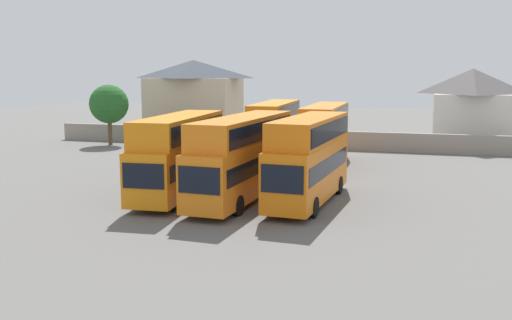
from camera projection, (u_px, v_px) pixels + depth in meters
ground at (303, 157)px, 51.58m from camera, size 140.00×140.00×0.00m
depot_boundary_wall at (314, 140)px, 56.62m from camera, size 56.00×0.50×1.80m
bus_1 at (179, 151)px, 35.16m from camera, size 3.33×10.97×4.89m
bus_2 at (243, 153)px, 34.10m from camera, size 3.24×12.06×4.92m
bus_3 at (309, 155)px, 33.19m from camera, size 3.14×10.31×4.97m
bus_4 at (274, 130)px, 46.96m from camera, size 3.04×11.05×5.03m
bus_5 at (325, 132)px, 46.18m from camera, size 2.76×11.16×4.86m
house_terrace_left at (194, 98)px, 66.74m from camera, size 10.40×7.09×8.76m
house_terrace_centre at (471, 107)px, 58.58m from camera, size 7.72×7.98×7.78m
tree_left_of_lot at (109, 104)px, 58.99m from camera, size 3.95×3.95×6.17m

